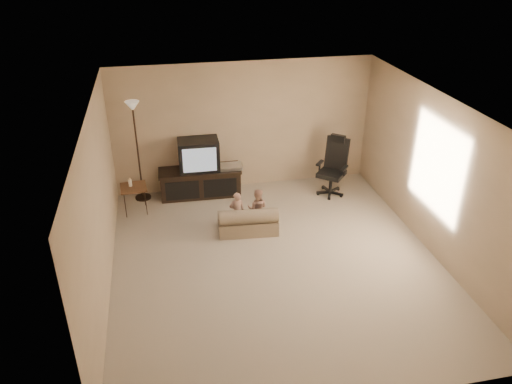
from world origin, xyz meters
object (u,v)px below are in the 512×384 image
(tv_stand, at_px, (200,172))
(office_chair, at_px, (333,174))
(toddler_left, at_px, (237,212))
(side_table, at_px, (133,187))
(floor_lamp, at_px, (135,129))
(toddler_right, at_px, (257,209))
(child_sofa, at_px, (248,222))

(tv_stand, bearing_deg, office_chair, -8.71)
(toddler_left, bearing_deg, side_table, -31.21)
(floor_lamp, relative_size, toddler_left, 2.65)
(toddler_left, xyz_separation_m, toddler_right, (0.36, 0.03, 0.00))
(side_table, xyz_separation_m, toddler_right, (2.08, -0.99, -0.13))
(office_chair, bearing_deg, floor_lamp, -147.34)
(tv_stand, height_order, toddler_right, tv_stand)
(office_chair, bearing_deg, side_table, -139.64)
(floor_lamp, bearing_deg, toddler_left, -43.55)
(tv_stand, bearing_deg, floor_lamp, 178.63)
(side_table, relative_size, child_sofa, 0.65)
(office_chair, xyz_separation_m, toddler_right, (-1.69, -0.96, -0.05))
(office_chair, height_order, toddler_right, office_chair)
(tv_stand, xyz_separation_m, toddler_right, (0.83, -1.42, -0.11))
(floor_lamp, relative_size, child_sofa, 1.84)
(tv_stand, bearing_deg, child_sofa, -65.77)
(tv_stand, height_order, toddler_left, tv_stand)
(office_chair, xyz_separation_m, toddler_left, (-2.05, -0.99, -0.06))
(child_sofa, relative_size, toddler_right, 1.43)
(tv_stand, xyz_separation_m, floor_lamp, (-1.12, 0.06, 0.94))
(office_chair, distance_m, toddler_right, 1.94)
(child_sofa, bearing_deg, toddler_left, 156.80)
(side_table, xyz_separation_m, child_sofa, (1.89, -1.11, -0.29))
(office_chair, distance_m, toddler_left, 2.28)
(floor_lamp, bearing_deg, side_table, -104.90)
(office_chair, distance_m, child_sofa, 2.18)
(child_sofa, bearing_deg, floor_lamp, 142.43)
(office_chair, height_order, child_sofa, office_chair)
(office_chair, bearing_deg, toddler_left, -113.36)
(child_sofa, height_order, toddler_left, toddler_left)
(tv_stand, distance_m, floor_lamp, 1.46)
(side_table, bearing_deg, child_sofa, -30.42)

